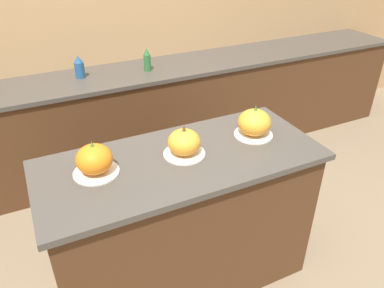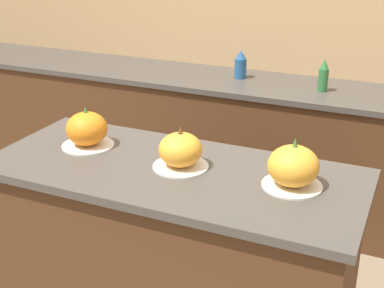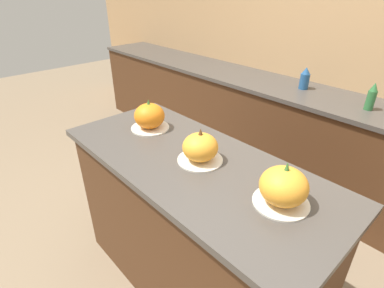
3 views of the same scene
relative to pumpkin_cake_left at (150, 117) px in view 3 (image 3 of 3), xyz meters
name	(u,v)px [view 3 (image 3 of 3)]	position (x,y,z in m)	size (l,w,h in m)	color
ground_plane	(193,282)	(0.45, -0.06, -1.02)	(12.00, 12.00, 0.00)	#847056
wall_back	(355,48)	(0.45, 1.73, 0.23)	(8.00, 0.06, 2.50)	tan
kitchen_island	(193,229)	(0.45, -0.06, -0.54)	(1.55, 0.67, 0.94)	#4C2D19
back_counter	(315,147)	(0.45, 1.40, -0.56)	(6.00, 0.60, 0.92)	#4C2D19
pumpkin_cake_left	(150,117)	(0.00, 0.00, 0.00)	(0.23, 0.23, 0.19)	silver
pumpkin_cake_center	(200,148)	(0.47, -0.03, -0.01)	(0.23, 0.23, 0.18)	silver
pumpkin_cake_right	(283,187)	(0.93, -0.02, 0.00)	(0.23, 0.23, 0.20)	silver
bottle_tall	(372,97)	(0.77, 1.37, -0.01)	(0.06, 0.06, 0.20)	#2D6B38
bottle_short	(305,79)	(0.21, 1.45, -0.01)	(0.08, 0.08, 0.18)	#235184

